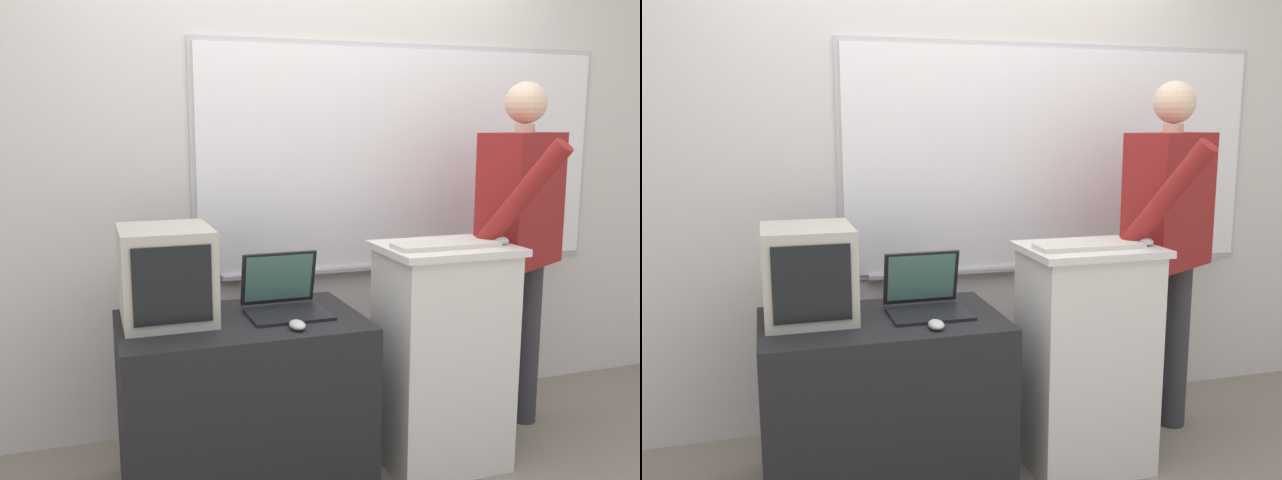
{
  "view_description": "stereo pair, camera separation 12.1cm",
  "coord_description": "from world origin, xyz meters",
  "views": [
    {
      "loc": [
        -1.0,
        -2.15,
        1.5
      ],
      "look_at": [
        -0.1,
        0.48,
        1.02
      ],
      "focal_mm": 38.0,
      "sensor_mm": 36.0,
      "label": 1
    },
    {
      "loc": [
        -0.88,
        -2.19,
        1.5
      ],
      "look_at": [
        -0.1,
        0.48,
        1.02
      ],
      "focal_mm": 38.0,
      "sensor_mm": 36.0,
      "label": 2
    }
  ],
  "objects": [
    {
      "name": "side_desk",
      "position": [
        -0.44,
        0.44,
        0.36
      ],
      "size": [
        0.97,
        0.63,
        0.72
      ],
      "color": "black",
      "rests_on": "ground_plane"
    },
    {
      "name": "wireless_keyboard",
      "position": [
        0.41,
        0.31,
        1.0
      ],
      "size": [
        0.46,
        0.14,
        0.02
      ],
      "color": "beige",
      "rests_on": "lectern_podium"
    },
    {
      "name": "laptop",
      "position": [
        -0.25,
        0.5,
        0.79
      ],
      "size": [
        0.33,
        0.31,
        0.24
      ],
      "color": "black",
      "rests_on": "side_desk"
    },
    {
      "name": "computer_mouse_by_laptop",
      "position": [
        -0.27,
        0.24,
        0.74
      ],
      "size": [
        0.06,
        0.1,
        0.03
      ],
      "color": "silver",
      "rests_on": "side_desk"
    },
    {
      "name": "person_presenter",
      "position": [
        0.93,
        0.53,
        0.99
      ],
      "size": [
        0.65,
        0.73,
        1.69
      ],
      "rotation": [
        0.0,
        0.0,
        0.49
      ],
      "color": "#333338",
      "rests_on": "ground_plane"
    },
    {
      "name": "crt_monitor",
      "position": [
        -0.72,
        0.53,
        0.91
      ],
      "size": [
        0.35,
        0.41,
        0.38
      ],
      "color": "#BCB7A8",
      "rests_on": "side_desk"
    },
    {
      "name": "computer_mouse_by_keyboard",
      "position": [
        0.67,
        0.31,
        1.01
      ],
      "size": [
        0.06,
        0.1,
        0.03
      ],
      "color": "#BCBCC1",
      "rests_on": "lectern_podium"
    },
    {
      "name": "lectern_podium",
      "position": [
        0.43,
        0.36,
        0.5
      ],
      "size": [
        0.56,
        0.44,
        0.99
      ],
      "color": "silver",
      "rests_on": "ground_plane"
    },
    {
      "name": "back_wall",
      "position": [
        0.03,
        1.11,
        1.42
      ],
      "size": [
        6.4,
        0.17,
        2.84
      ],
      "color": "silver",
      "rests_on": "ground_plane"
    }
  ]
}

